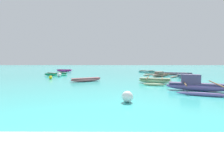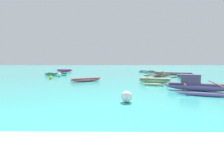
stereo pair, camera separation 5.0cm
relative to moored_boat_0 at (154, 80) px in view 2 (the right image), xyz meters
The scene contains 12 objects.
moored_boat_0 is the anchor object (origin of this frame).
moored_boat_1 14.14m from the moored_boat_0, 145.04° to the left, with size 3.58×3.73×0.42m.
moored_boat_2 6.23m from the moored_boat_0, 169.88° to the left, with size 2.84×1.96×0.35m.
moored_boat_3 3.96m from the moored_boat_0, 64.60° to the right, with size 3.82×4.11×1.02m.
moored_boat_4 21.72m from the moored_boat_0, 128.16° to the left, with size 3.49×1.60×0.47m.
moored_boat_5 15.30m from the moored_boat_0, 79.74° to the left, with size 3.58×3.83×0.38m.
moored_boat_6 6.60m from the moored_boat_0, 43.96° to the left, with size 2.30×1.34×0.43m.
moored_boat_7 7.08m from the moored_boat_0, 68.36° to the left, with size 4.65×4.73×0.66m.
moored_boat_8 10.22m from the moored_boat_0, 56.62° to the left, with size 4.09×1.72×0.40m.
mooring_buoy_0 11.77m from the moored_boat_0, 151.33° to the left, with size 0.55×0.55×0.55m.
mooring_buoy_1 6.97m from the moored_boat_0, 115.20° to the right, with size 0.50×0.50×0.50m.
mooring_buoy_2 10.85m from the moored_boat_0, 162.97° to the left, with size 0.37×0.37×0.37m.
Camera 2 is at (1.28, -2.41, 1.75)m, focal length 24.00 mm.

